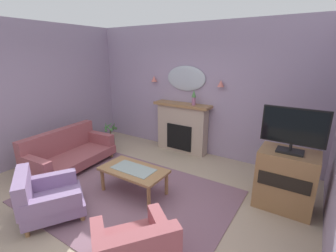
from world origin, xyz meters
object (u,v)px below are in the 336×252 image
mantel_vase_left (194,97)px  wall_mirror (186,78)px  coffee_table (134,172)px  armchair_beside_couch (45,197)px  wall_sconce_left (154,79)px  wall_sconce_right (221,83)px  potted_plant_small_fern (111,133)px  tv_flatscreen (294,129)px  tv_cabinet (285,180)px  fireplace (182,128)px  floral_couch (68,152)px  armchair_by_coffee_table (134,250)px

mantel_vase_left → wall_mirror: 0.50m
coffee_table → armchair_beside_couch: (-0.67, -1.14, -0.08)m
wall_sconce_left → wall_sconce_right: 1.70m
wall_sconce_left → wall_mirror: bearing=3.4°
mantel_vase_left → wall_sconce_right: size_ratio=2.42×
coffee_table → potted_plant_small_fern: potted_plant_small_fern is taller
coffee_table → armchair_beside_couch: armchair_beside_couch is taller
wall_sconce_left → tv_flatscreen: bearing=-19.9°
armchair_beside_couch → tv_cabinet: bearing=36.5°
tv_cabinet → tv_flatscreen: (0.00, -0.02, 0.80)m
wall_mirror → tv_cabinet: 2.95m
tv_flatscreen → mantel_vase_left: bearing=153.2°
fireplace → coffee_table: bearing=-83.6°
floral_couch → tv_flatscreen: (3.92, 0.91, 0.93)m
mantel_vase_left → floral_couch: mantel_vase_left is taller
coffee_table → mantel_vase_left: bearing=87.8°
armchair_beside_couch → potted_plant_small_fern: 2.96m
wall_mirror → armchair_by_coffee_table: size_ratio=0.84×
coffee_table → floral_couch: bearing=179.3°
wall_mirror → tv_cabinet: wall_mirror is taller
fireplace → coffee_table: 2.03m
floral_couch → armchair_beside_couch: 1.60m
fireplace → wall_sconce_left: 1.38m
mantel_vase_left → wall_mirror: bearing=150.5°
coffee_table → armchair_by_coffee_table: size_ratio=0.97×
armchair_beside_couch → tv_cabinet: 3.51m
fireplace → wall_sconce_left: bearing=173.8°
floral_couch → potted_plant_small_fern: (-0.29, 1.46, -0.05)m
tv_flatscreen → potted_plant_small_fern: bearing=172.6°
mantel_vase_left → armchair_by_coffee_table: (0.94, -3.16, -1.04)m
wall_sconce_right → tv_flatscreen: wall_sconce_right is taller
mantel_vase_left → armchair_by_coffee_table: size_ratio=0.30×
wall_sconce_right → floral_couch: size_ratio=0.08×
wall_mirror → wall_sconce_right: 0.85m
armchair_by_coffee_table → wall_sconce_right: bearing=96.8°
wall_sconce_left → tv_cabinet: wall_sconce_left is taller
tv_flatscreen → floral_couch: bearing=-166.9°
wall_sconce_left → tv_flatscreen: wall_sconce_left is taller
tv_flatscreen → potted_plant_small_fern: tv_flatscreen is taller
wall_mirror → tv_cabinet: size_ratio=1.07×
wall_sconce_right → armchair_beside_couch: size_ratio=0.13×
wall_sconce_left → potted_plant_small_fern: (-0.98, -0.62, -1.39)m
armchair_by_coffee_table → tv_cabinet: bearing=62.1°
coffee_table → tv_cabinet: bearing=23.9°
fireplace → wall_mirror: wall_mirror is taller
wall_sconce_left → coffee_table: (1.07, -2.10, -1.28)m
armchair_beside_couch → armchair_by_coffee_table: (1.69, -0.05, 0.00)m
wall_mirror → floral_couch: 2.97m
fireplace → tv_cabinet: (2.38, -1.06, -0.12)m
armchair_beside_couch → tv_flatscreen: size_ratio=1.33×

